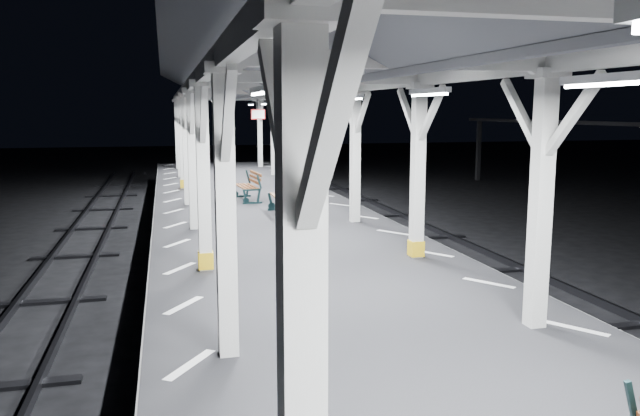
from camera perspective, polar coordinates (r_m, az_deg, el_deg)
name	(u,v)px	position (r m, az deg, el deg)	size (l,w,h in m)	color
ground	(345,355)	(10.08, 2.31, -13.29)	(120.00, 120.00, 0.00)	black
platform	(345,325)	(9.90, 2.33, -10.61)	(6.00, 50.00, 1.00)	black
hazard_stripes_left	(184,305)	(9.38, -12.34, -8.69)	(1.00, 48.00, 0.01)	silver
hazard_stripes_right	(489,283)	(10.67, 15.17, -6.63)	(1.00, 48.00, 0.01)	silver
track_right	(617,324)	(12.34, 25.54, -9.56)	(2.20, 60.00, 0.16)	#2D2D33
canopy	(348,58)	(9.34, 2.53, 13.57)	(5.40, 49.00, 4.65)	silver
bench_mid	(288,196)	(16.80, -2.92, 1.13)	(0.73, 1.86, 1.00)	black
bench_far	(250,185)	(19.71, -6.46, 2.08)	(0.75, 1.70, 0.89)	black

